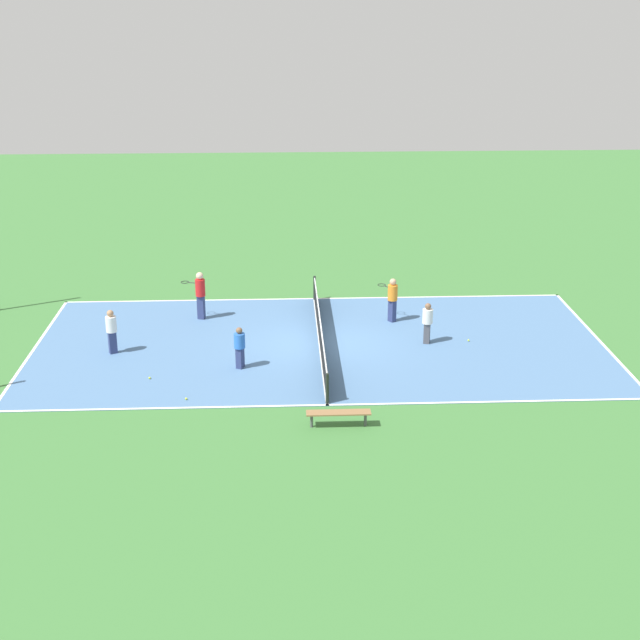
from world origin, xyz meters
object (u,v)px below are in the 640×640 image
at_px(bench, 339,414).
at_px(tennis_ball_far_baseline, 114,333).
at_px(player_far_white, 427,321).
at_px(player_coach_red, 200,292).
at_px(player_near_blue, 240,345).
at_px(tennis_ball_near_net, 186,399).
at_px(player_near_white, 111,329).
at_px(tennis_net, 320,331).
at_px(tennis_ball_midcourt, 150,378).
at_px(tennis_ball_right_alley, 469,340).
at_px(player_center_orange, 392,297).

xyz_separation_m(bench, tennis_ball_far_baseline, (7.52, 7.54, -0.34)).
height_order(player_far_white, player_coach_red, player_coach_red).
bearing_deg(tennis_ball_far_baseline, player_near_blue, -125.07).
bearing_deg(tennis_ball_near_net, player_near_white, 36.25).
bearing_deg(player_far_white, tennis_net, 105.76).
height_order(player_far_white, tennis_ball_far_baseline, player_far_white).
distance_m(bench, tennis_ball_midcourt, 6.72).
distance_m(player_coach_red, tennis_ball_midcourt, 5.72).
bearing_deg(player_far_white, player_near_white, 109.20).
height_order(player_near_blue, tennis_ball_right_alley, player_near_blue).
distance_m(player_near_white, player_coach_red, 4.24).
bearing_deg(tennis_ball_midcourt, player_near_blue, -74.56).
relative_size(bench, tennis_ball_far_baseline, 26.61).
bearing_deg(tennis_ball_midcourt, tennis_net, -63.35).
relative_size(player_near_white, tennis_ball_midcourt, 22.51).
bearing_deg(tennis_ball_midcourt, tennis_ball_right_alley, -75.50).
xyz_separation_m(player_far_white, tennis_ball_midcourt, (-2.69, 9.20, -0.78)).
bearing_deg(tennis_net, player_center_orange, -51.91).
bearing_deg(player_far_white, player_near_blue, 123.48).
xyz_separation_m(player_coach_red, tennis_ball_far_baseline, (-1.48, 2.99, -1.01)).
relative_size(tennis_net, tennis_ball_near_net, 142.33).
distance_m(player_center_orange, tennis_ball_right_alley, 3.38).
bearing_deg(player_near_white, tennis_ball_midcourt, 99.15).
distance_m(player_coach_red, tennis_ball_near_net, 7.17).
xyz_separation_m(tennis_net, tennis_ball_right_alley, (0.01, -5.19, -0.45)).
distance_m(player_center_orange, tennis_ball_midcourt, 9.65).
bearing_deg(player_center_orange, player_coach_red, 49.05).
xyz_separation_m(player_far_white, player_coach_red, (2.82, 8.01, 0.23)).
xyz_separation_m(player_near_blue, tennis_ball_near_net, (-2.37, 1.52, -0.74)).
height_order(tennis_net, player_near_white, player_near_white).
xyz_separation_m(tennis_ball_midcourt, tennis_ball_near_net, (-1.59, -1.30, 0.00)).
bearing_deg(tennis_ball_right_alley, player_center_orange, 48.53).
bearing_deg(player_coach_red, player_near_blue, 126.94).
distance_m(player_near_white, tennis_ball_right_alley, 12.24).
height_order(player_near_white, player_coach_red, player_coach_red).
height_order(player_coach_red, tennis_ball_far_baseline, player_coach_red).
bearing_deg(player_center_orange, bench, 127.16).
bearing_deg(tennis_ball_far_baseline, tennis_net, -99.85).
height_order(bench, player_near_white, player_near_white).
relative_size(bench, tennis_ball_right_alley, 26.61).
bearing_deg(player_center_orange, player_far_white, 166.85).
bearing_deg(tennis_net, player_near_white, 94.22).
relative_size(player_coach_red, tennis_ball_midcourt, 26.50).
height_order(player_near_white, tennis_ball_midcourt, player_near_white).
bearing_deg(tennis_ball_midcourt, bench, -121.36).
relative_size(tennis_ball_midcourt, tennis_ball_far_baseline, 1.00).
distance_m(tennis_ball_far_baseline, tennis_ball_near_net, 6.42).
xyz_separation_m(player_near_white, player_near_blue, (-1.46, -4.33, -0.09)).
relative_size(tennis_ball_right_alley, tennis_ball_far_baseline, 1.00).
bearing_deg(player_far_white, tennis_ball_far_baseline, 99.88).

